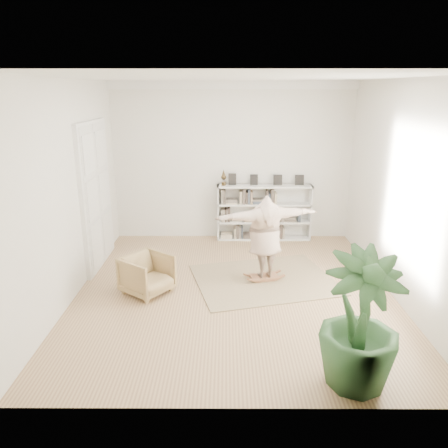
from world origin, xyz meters
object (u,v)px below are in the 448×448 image
armchair (147,274)px  person (265,235)px  bookshelf (264,213)px  rocker_board (264,277)px  houseplant (360,321)px

armchair → person: (2.09, 0.53, 0.56)m
bookshelf → armchair: bearing=-127.9°
rocker_board → person: size_ratio=0.30×
person → armchair: bearing=-0.3°
houseplant → armchair: bearing=139.9°
bookshelf → armchair: 3.69m
rocker_board → armchair: bearing=179.7°
rocker_board → person: bearing=12.1°
bookshelf → rocker_board: (-0.18, -2.38, -0.57)m
bookshelf → houseplant: size_ratio=1.29×
bookshelf → person: person is taller
bookshelf → houseplant: 5.41m
bookshelf → rocker_board: bookshelf is taller
bookshelf → armchair: (-2.26, -2.90, -0.29)m
bookshelf → houseplant: (0.67, -5.37, 0.21)m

